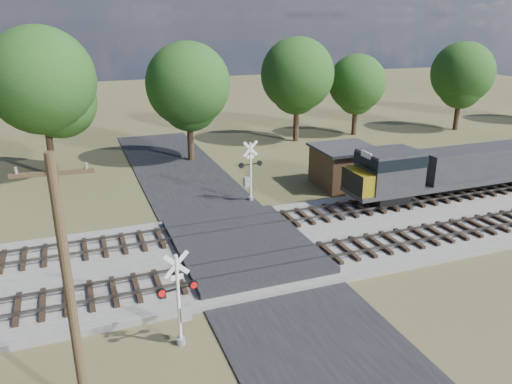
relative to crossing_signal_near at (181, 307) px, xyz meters
name	(u,v)px	position (x,y,z in m)	size (l,w,h in m)	color
ground	(245,255)	(4.84, 6.31, -1.67)	(160.00, 160.00, 0.00)	#424625
ballast_bed	(396,223)	(14.84, 6.81, -1.52)	(140.00, 10.00, 0.30)	gray
road	(245,255)	(4.84, 6.31, -1.63)	(7.00, 60.00, 0.08)	black
crossing_panel	(242,246)	(4.84, 6.81, -1.35)	(7.00, 9.00, 0.62)	#262628
track_near	(315,255)	(7.96, 4.31, -1.25)	(140.00, 2.60, 0.33)	black
track_far	(277,220)	(7.96, 9.31, -1.25)	(140.00, 2.60, 0.33)	black
crossing_signal_near	(181,307)	(0.00, 0.00, 0.00)	(1.61, 0.38, 4.00)	silver
crossing_signal_far	(249,177)	(7.89, 13.99, 0.11)	(1.73, 0.38, 4.28)	silver
utility_pole	(69,290)	(-3.74, -2.61, 2.98)	(2.14, 0.35, 8.77)	#342817
equipment_shed	(344,166)	(15.68, 14.65, -0.14)	(4.53, 4.53, 3.00)	#4B2F20
treeline	(209,82)	(8.81, 26.71, 4.93)	(83.83, 11.56, 11.58)	black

